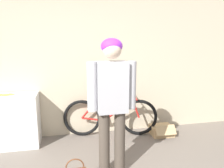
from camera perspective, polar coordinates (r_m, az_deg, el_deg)
wall_back at (r=3.84m, az=-8.98°, el=5.58°), size 8.00×0.07×2.60m
side_shelf at (r=3.89m, az=-26.29°, el=-8.74°), size 1.04×0.45×0.84m
person at (r=2.63m, az=-0.01°, el=-2.95°), size 0.60×0.25×1.70m
bicycle at (r=3.90m, az=-0.38°, el=-8.54°), size 1.65×0.48×0.73m
banana at (r=3.74m, az=-26.12°, el=-2.50°), size 0.28×0.08×0.03m
cardboard_box at (r=4.12m, az=12.84°, el=-11.71°), size 0.38×0.39×0.23m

